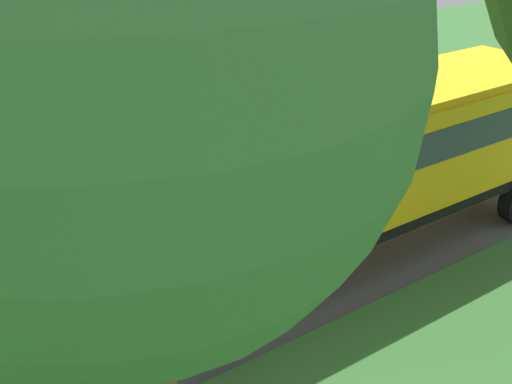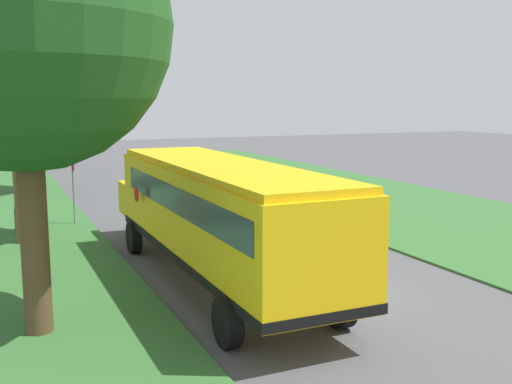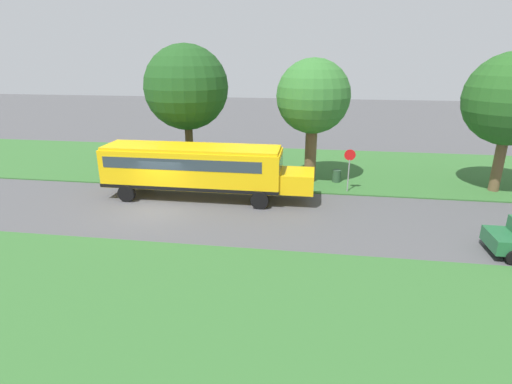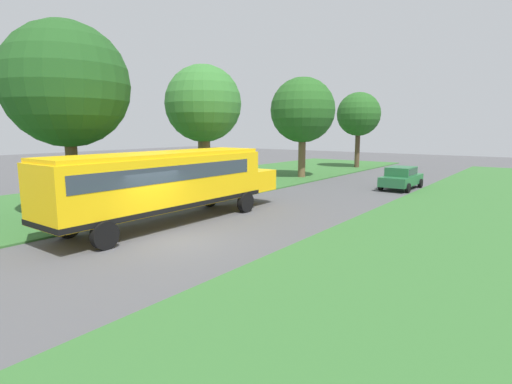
# 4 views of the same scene
# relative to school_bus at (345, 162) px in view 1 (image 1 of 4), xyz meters

# --- Properties ---
(ground_plane) EXTENTS (120.00, 120.00, 0.00)m
(ground_plane) POSITION_rel_school_bus_xyz_m (2.25, -1.79, -1.92)
(ground_plane) COLOR #4C4C4F
(grass_far_side) EXTENTS (10.00, 80.00, 0.07)m
(grass_far_side) POSITION_rel_school_bus_xyz_m (11.25, -1.79, -1.89)
(grass_far_side) COLOR #33662D
(grass_far_side) RESTS_ON ground
(school_bus) EXTENTS (2.84, 12.42, 3.16)m
(school_bus) POSITION_rel_school_bus_xyz_m (0.00, 0.00, 0.00)
(school_bus) COLOR yellow
(school_bus) RESTS_ON ground
(oak_tree_roadside_mid) EXTENTS (4.70, 4.70, 8.04)m
(oak_tree_roadside_mid) POSITION_rel_school_bus_xyz_m (-4.20, 6.64, 3.65)
(oak_tree_roadside_mid) COLOR brown
(oak_tree_roadside_mid) RESTS_ON ground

